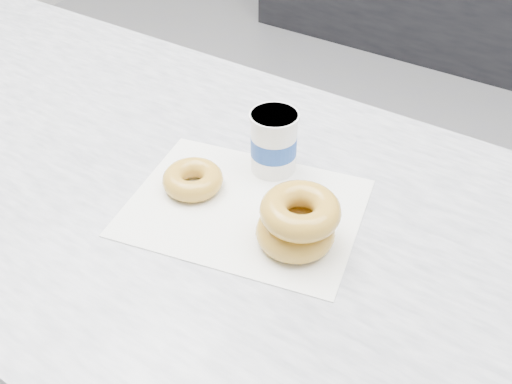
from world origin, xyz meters
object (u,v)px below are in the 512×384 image
(donut_single, at_px, (193,179))
(donut_stack, at_px, (298,221))
(counter, at_px, (126,307))
(coffee_cup, at_px, (274,142))

(donut_single, distance_m, donut_stack, 0.20)
(donut_single, height_order, donut_stack, donut_stack)
(counter, xyz_separation_m, donut_stack, (0.43, -0.01, 0.49))
(counter, relative_size, coffee_cup, 29.53)
(counter, distance_m, coffee_cup, 0.60)
(donut_single, bearing_deg, coffee_cup, 55.78)
(donut_single, bearing_deg, donut_stack, -4.04)
(donut_single, xyz_separation_m, coffee_cup, (0.08, 0.11, 0.03))
(donut_single, xyz_separation_m, donut_stack, (0.19, -0.01, 0.02))
(donut_stack, bearing_deg, coffee_cup, 133.34)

